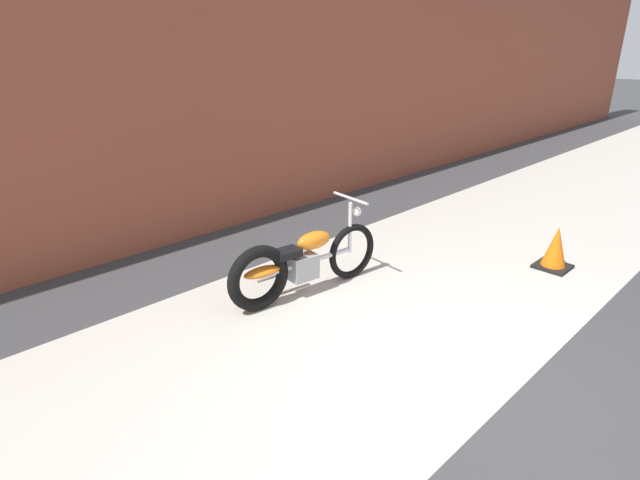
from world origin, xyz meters
TOP-DOWN VIEW (x-y plane):
  - ground_plane at (0.00, 0.00)m, footprint 80.00×80.00m
  - sidewalk_slab at (0.00, 1.75)m, footprint 36.00×3.50m
  - brick_building_wall at (0.00, 5.20)m, footprint 36.00×0.50m
  - motorcycle_orange at (0.07, 2.53)m, footprint 2.00×0.62m
  - traffic_cone at (2.89, 0.81)m, footprint 0.40×0.40m

SIDE VIEW (x-z plane):
  - ground_plane at x=0.00m, z-range 0.00..0.00m
  - sidewalk_slab at x=0.00m, z-range 0.00..0.01m
  - traffic_cone at x=2.89m, z-range -0.03..0.52m
  - motorcycle_orange at x=0.07m, z-range -0.12..0.91m
  - brick_building_wall at x=0.00m, z-range 0.00..4.61m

